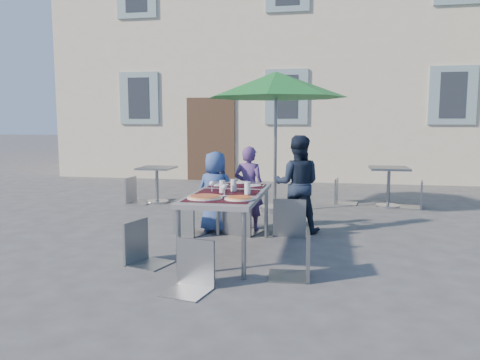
% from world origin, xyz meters
% --- Properties ---
extents(ground, '(90.00, 90.00, 0.00)m').
position_xyz_m(ground, '(0.00, 0.00, 0.00)').
color(ground, '#444447').
rests_on(ground, ground).
extents(building, '(13.60, 8.20, 11.10)m').
position_xyz_m(building, '(-0.00, 11.50, 4.85)').
color(building, beige).
rests_on(building, ground).
extents(dining_table, '(0.80, 1.85, 0.76)m').
position_xyz_m(dining_table, '(-0.07, 0.66, 0.70)').
color(dining_table, '#504F55').
rests_on(dining_table, ground).
extents(pizza_near_left, '(0.39, 0.39, 0.03)m').
position_xyz_m(pizza_near_left, '(-0.22, 0.15, 0.77)').
color(pizza_near_left, white).
rests_on(pizza_near_left, dining_table).
extents(pizza_near_right, '(0.32, 0.32, 0.03)m').
position_xyz_m(pizza_near_right, '(0.16, 0.15, 0.77)').
color(pizza_near_right, white).
rests_on(pizza_near_right, dining_table).
extents(glassware, '(0.52, 0.40, 0.15)m').
position_xyz_m(glassware, '(-0.02, 0.58, 0.83)').
color(glassware, silver).
rests_on(glassware, dining_table).
extents(place_settings, '(0.68, 0.52, 0.01)m').
position_xyz_m(place_settings, '(-0.06, 1.30, 0.76)').
color(place_settings, white).
rests_on(place_settings, dining_table).
extents(child_0, '(0.62, 0.46, 1.16)m').
position_xyz_m(child_0, '(-0.49, 1.74, 0.58)').
color(child_0, '#334D8C').
rests_on(child_0, ground).
extents(child_1, '(0.49, 0.37, 1.23)m').
position_xyz_m(child_1, '(-0.03, 1.94, 0.61)').
color(child_1, '#543873').
rests_on(child_1, ground).
extents(child_2, '(0.68, 0.39, 1.39)m').
position_xyz_m(child_2, '(0.66, 1.96, 0.69)').
color(child_2, '#172134').
rests_on(child_2, ground).
extents(chair_0, '(0.50, 0.50, 0.86)m').
position_xyz_m(chair_0, '(-0.82, 1.47, 0.50)').
color(chair_0, gray).
rests_on(chair_0, ground).
extents(chair_1, '(0.58, 0.58, 1.04)m').
position_xyz_m(chair_1, '(-0.12, 1.65, 0.62)').
color(chair_1, gray).
rests_on(chair_1, ground).
extents(chair_2, '(0.48, 0.49, 1.01)m').
position_xyz_m(chair_2, '(0.59, 1.70, 0.60)').
color(chair_2, gray).
rests_on(chair_2, ground).
extents(chair_3, '(0.51, 0.50, 0.91)m').
position_xyz_m(chair_3, '(-0.93, 0.12, 0.53)').
color(chair_3, gray).
rests_on(chair_3, ground).
extents(chair_4, '(0.44, 0.43, 0.92)m').
position_xyz_m(chair_4, '(0.81, -0.04, 0.54)').
color(chair_4, gray).
rests_on(chair_4, ground).
extents(chair_5, '(0.47, 0.47, 0.89)m').
position_xyz_m(chair_5, '(-0.16, -0.58, 0.52)').
color(chair_5, gray).
rests_on(chair_5, ground).
extents(patio_umbrella, '(2.41, 2.41, 2.42)m').
position_xyz_m(patio_umbrella, '(0.18, 3.38, 2.17)').
color(patio_umbrella, '#B3B4BB').
rests_on(patio_umbrella, ground).
extents(cafe_table_0, '(0.65, 0.65, 0.70)m').
position_xyz_m(cafe_table_0, '(-2.18, 3.89, 0.46)').
color(cafe_table_0, '#B3B4BB').
rests_on(cafe_table_0, ground).
extents(bg_chair_l_0, '(0.46, 0.46, 0.95)m').
position_xyz_m(bg_chair_l_0, '(-2.58, 3.77, 0.56)').
color(bg_chair_l_0, gray).
rests_on(bg_chair_l_0, ground).
extents(bg_chair_r_0, '(0.47, 0.46, 0.87)m').
position_xyz_m(bg_chair_r_0, '(-0.96, 3.80, 0.50)').
color(bg_chair_r_0, gray).
rests_on(bg_chair_r_0, ground).
extents(cafe_table_1, '(0.69, 0.69, 0.74)m').
position_xyz_m(cafe_table_1, '(2.20, 4.24, 0.50)').
color(cafe_table_1, '#B3B4BB').
rests_on(cafe_table_1, ground).
extents(bg_chair_l_1, '(0.46, 0.46, 0.92)m').
position_xyz_m(bg_chair_l_1, '(1.35, 4.45, 0.54)').
color(bg_chair_l_1, '#91989C').
rests_on(bg_chair_l_1, ground).
extents(bg_chair_r_1, '(0.49, 0.49, 0.95)m').
position_xyz_m(bg_chair_r_1, '(2.68, 4.23, 0.56)').
color(bg_chair_r_1, gray).
rests_on(bg_chair_r_1, ground).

